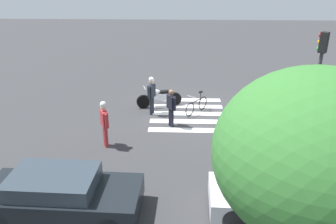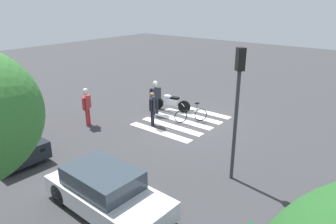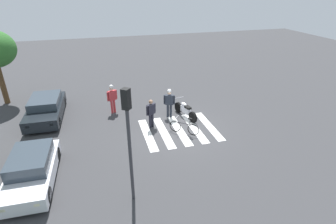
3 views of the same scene
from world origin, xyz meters
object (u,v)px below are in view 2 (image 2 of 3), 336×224
at_px(leaning_bicycle, 191,115).
at_px(car_white_van, 107,191).
at_px(police_motorcycle, 171,102).
at_px(officer_on_foot, 152,107).
at_px(car_black_suv, 0,138).
at_px(officer_by_motorcycle, 155,95).
at_px(pedestrian_bystander, 87,104).
at_px(traffic_light_pole, 237,95).

height_order(leaning_bicycle, car_white_van, car_white_van).
bearing_deg(police_motorcycle, officer_on_foot, 105.87).
height_order(police_motorcycle, car_black_suv, car_black_suv).
xyz_separation_m(police_motorcycle, officer_by_motorcycle, (0.30, 0.93, 0.60)).
xyz_separation_m(leaning_bicycle, pedestrian_bystander, (3.64, 3.47, 0.73)).
relative_size(officer_on_foot, pedestrian_bystander, 0.90).
bearing_deg(leaning_bicycle, police_motorcycle, -20.88).
bearing_deg(officer_by_motorcycle, leaning_bicycle, -173.42).
bearing_deg(leaning_bicycle, car_black_suv, 61.05).
distance_m(leaning_bicycle, officer_by_motorcycle, 2.24).
relative_size(police_motorcycle, pedestrian_bystander, 1.18).
height_order(pedestrian_bystander, car_white_van, pedestrian_bystander).
bearing_deg(officer_by_motorcycle, police_motorcycle, -107.79).
xyz_separation_m(officer_by_motorcycle, car_white_van, (-4.11, 6.97, -0.45)).
bearing_deg(car_black_suv, officer_by_motorcycle, -105.53).
height_order(leaning_bicycle, officer_by_motorcycle, officer_by_motorcycle).
height_order(police_motorcycle, pedestrian_bystander, pedestrian_bystander).
relative_size(officer_on_foot, car_white_van, 0.42).
relative_size(leaning_bicycle, car_white_van, 0.34).
bearing_deg(police_motorcycle, officer_by_motorcycle, 72.21).
height_order(leaning_bicycle, traffic_light_pole, traffic_light_pole).
relative_size(pedestrian_bystander, traffic_light_pole, 0.42).
distance_m(officer_by_motorcycle, car_white_van, 8.11).
bearing_deg(officer_on_foot, police_motorcycle, -74.13).
distance_m(officer_on_foot, pedestrian_bystander, 3.13).
xyz_separation_m(leaning_bicycle, officer_by_motorcycle, (2.11, 0.24, 0.70)).
height_order(officer_on_foot, car_white_van, officer_on_foot).
height_order(police_motorcycle, leaning_bicycle, police_motorcycle).
relative_size(officer_by_motorcycle, car_black_suv, 0.41).
distance_m(car_white_van, traffic_light_pole, 4.90).
height_order(officer_on_foot, car_black_suv, officer_on_foot).
xyz_separation_m(officer_by_motorcycle, traffic_light_pole, (-6.14, 3.19, 1.91)).
bearing_deg(car_white_van, car_black_suv, 1.89).
bearing_deg(traffic_light_pole, officer_by_motorcycle, -27.43).
height_order(officer_on_foot, traffic_light_pole, traffic_light_pole).
relative_size(officer_by_motorcycle, pedestrian_bystander, 0.98).
relative_size(police_motorcycle, leaning_bicycle, 1.63).
distance_m(car_black_suv, traffic_light_pole, 9.36).
bearing_deg(officer_by_motorcycle, car_black_suv, 74.47).
distance_m(police_motorcycle, pedestrian_bystander, 4.59).
xyz_separation_m(car_white_van, traffic_light_pole, (-2.02, -3.79, 2.36)).
height_order(police_motorcycle, officer_by_motorcycle, officer_by_motorcycle).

